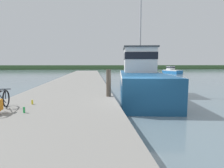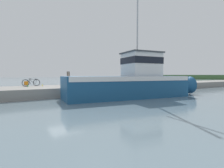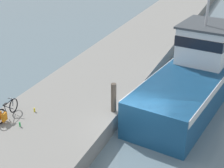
{
  "view_description": "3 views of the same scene",
  "coord_description": "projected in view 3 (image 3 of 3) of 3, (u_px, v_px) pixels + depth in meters",
  "views": [
    {
      "loc": [
        -2.39,
        -8.73,
        2.68
      ],
      "look_at": [
        -1.17,
        2.6,
        1.38
      ],
      "focal_mm": 28.0,
      "sensor_mm": 36.0,
      "label": 1
    },
    {
      "loc": [
        14.12,
        -4.44,
        2.06
      ],
      "look_at": [
        0.14,
        4.55,
        1.2
      ],
      "focal_mm": 28.0,
      "sensor_mm": 36.0,
      "label": 2
    },
    {
      "loc": [
        4.16,
        -12.79,
        9.34
      ],
      "look_at": [
        -2.59,
        3.09,
        1.21
      ],
      "focal_mm": 55.0,
      "sensor_mm": 36.0,
      "label": 3
    }
  ],
  "objects": [
    {
      "name": "ground_plane",
      "position": [
        137.0,
        142.0,
        16.1
      ],
      "size": [
        320.0,
        320.0,
        0.0
      ],
      "primitive_type": "plane",
      "color": "slate"
    },
    {
      "name": "dock_pier",
      "position": [
        61.0,
        117.0,
        17.36
      ],
      "size": [
        5.63,
        80.0,
        0.88
      ],
      "primitive_type": "cube",
      "color": "gray",
      "rests_on": "ground_plane"
    },
    {
      "name": "fishing_boat_main",
      "position": [
        199.0,
        72.0,
        19.9
      ],
      "size": [
        4.99,
        13.75,
        11.39
      ],
      "rotation": [
        0.0,
        0.0,
        -0.15
      ],
      "color": "navy",
      "rests_on": "ground_plane"
    },
    {
      "name": "bicycle_touring",
      "position": [
        6.0,
        112.0,
        16.15
      ],
      "size": [
        0.54,
        1.8,
        0.79
      ],
      "rotation": [
        0.0,
        0.0,
        0.11
      ],
      "color": "black",
      "rests_on": "dock_pier"
    },
    {
      "name": "mooring_post",
      "position": [
        114.0,
        98.0,
        16.67
      ],
      "size": [
        0.27,
        0.27,
        1.5
      ],
      "primitive_type": "cylinder",
      "color": "#51473D",
      "rests_on": "dock_pier"
    },
    {
      "name": "water_bottle_by_bike",
      "position": [
        34.0,
        110.0,
        16.89
      ],
      "size": [
        0.08,
        0.08,
        0.2
      ],
      "primitive_type": "cylinder",
      "color": "yellow",
      "rests_on": "dock_pier"
    },
    {
      "name": "water_bottle_on_curb",
      "position": [
        20.0,
        124.0,
        15.66
      ],
      "size": [
        0.07,
        0.07,
        0.22
      ],
      "primitive_type": "cylinder",
      "color": "green",
      "rests_on": "dock_pier"
    }
  ]
}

